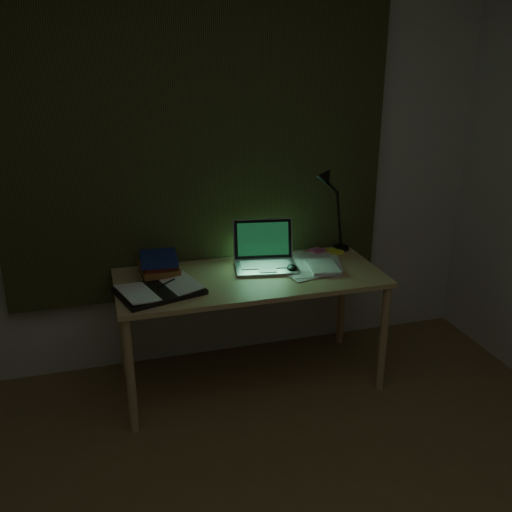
{
  "coord_description": "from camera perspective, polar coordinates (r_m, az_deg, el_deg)",
  "views": [
    {
      "loc": [
        -0.57,
        -1.17,
        1.85
      ],
      "look_at": [
        0.2,
        1.48,
        0.82
      ],
      "focal_mm": 40.0,
      "sensor_mm": 36.0,
      "label": 1
    }
  ],
  "objects": [
    {
      "name": "laptop",
      "position": [
        3.17,
        1.03,
        0.8
      ],
      "size": [
        0.4,
        0.44,
        0.25
      ],
      "primitive_type": null,
      "rotation": [
        0.0,
        0.0,
        -0.16
      ],
      "color": "#B9B9BE",
      "rests_on": "desk"
    },
    {
      "name": "curtain",
      "position": [
        3.21,
        -5.89,
        13.17
      ],
      "size": [
        2.2,
        0.06,
        2.0
      ],
      "primitive_type": "cube",
      "color": "#2A3018",
      "rests_on": "wall_back"
    },
    {
      "name": "book_stack",
      "position": [
        3.13,
        -9.7,
        -0.93
      ],
      "size": [
        0.21,
        0.25,
        0.12
      ],
      "primitive_type": null,
      "rotation": [
        0.0,
        0.0,
        0.09
      ],
      "color": "white",
      "rests_on": "desk"
    },
    {
      "name": "open_textbook",
      "position": [
        2.94,
        -9.61,
        -3.36
      ],
      "size": [
        0.47,
        0.39,
        0.03
      ],
      "primitive_type": null,
      "rotation": [
        0.0,
        0.0,
        0.28
      ],
      "color": "white",
      "rests_on": "desk"
    },
    {
      "name": "loose_papers",
      "position": [
        3.22,
        5.68,
        -1.11
      ],
      "size": [
        0.43,
        0.45,
        0.02
      ],
      "primitive_type": null,
      "rotation": [
        0.0,
        0.0,
        0.2
      ],
      "color": "silver",
      "rests_on": "desk"
    },
    {
      "name": "sticky_pink",
      "position": [
        3.48,
        6.08,
        0.51
      ],
      "size": [
        0.1,
        0.1,
        0.02
      ],
      "primitive_type": "cube",
      "rotation": [
        0.0,
        0.0,
        0.31
      ],
      "color": "#CE5083",
      "rests_on": "desk"
    },
    {
      "name": "wall_back",
      "position": [
        3.28,
        -5.89,
        9.79
      ],
      "size": [
        3.5,
        0.0,
        2.5
      ],
      "primitive_type": "cube",
      "color": "beige",
      "rests_on": "ground"
    },
    {
      "name": "desk_lamp",
      "position": [
        3.47,
        8.72,
        4.77
      ],
      "size": [
        0.41,
        0.36,
        0.53
      ],
      "primitive_type": null,
      "rotation": [
        0.0,
        0.0,
        0.26
      ],
      "color": "black",
      "rests_on": "desk"
    },
    {
      "name": "desk",
      "position": [
        3.25,
        -0.59,
        -7.38
      ],
      "size": [
        1.45,
        0.63,
        0.66
      ],
      "primitive_type": null,
      "color": "tan",
      "rests_on": "floor"
    },
    {
      "name": "mouse",
      "position": [
        3.18,
        3.62,
        -1.22
      ],
      "size": [
        0.08,
        0.1,
        0.03
      ],
      "primitive_type": "ellipsoid",
      "rotation": [
        0.0,
        0.0,
        -0.29
      ],
      "color": "black",
      "rests_on": "desk"
    },
    {
      "name": "sticky_yellow",
      "position": [
        3.49,
        7.89,
        0.46
      ],
      "size": [
        0.1,
        0.1,
        0.02
      ],
      "primitive_type": "cube",
      "rotation": [
        0.0,
        0.0,
        0.18
      ],
      "color": "#EBF734",
      "rests_on": "desk"
    }
  ]
}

